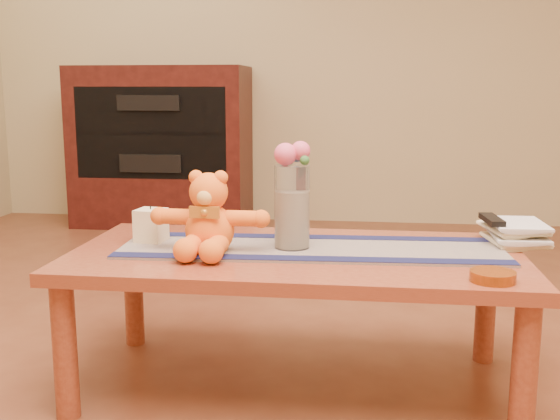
# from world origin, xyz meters

# --- Properties ---
(floor) EXTENTS (5.50, 5.50, 0.00)m
(floor) POSITION_xyz_m (0.00, 0.00, 0.00)
(floor) COLOR brown
(floor) RESTS_ON ground
(wall_back) EXTENTS (5.50, 0.00, 5.50)m
(wall_back) POSITION_xyz_m (0.00, 2.75, 1.35)
(wall_back) COLOR tan
(wall_back) RESTS_ON floor
(coffee_table_top) EXTENTS (1.40, 0.70, 0.04)m
(coffee_table_top) POSITION_xyz_m (0.00, 0.00, 0.43)
(coffee_table_top) COLOR maroon
(coffee_table_top) RESTS_ON floor
(table_leg_fl) EXTENTS (0.07, 0.07, 0.41)m
(table_leg_fl) POSITION_xyz_m (-0.64, -0.29, 0.21)
(table_leg_fl) COLOR maroon
(table_leg_fl) RESTS_ON floor
(table_leg_fr) EXTENTS (0.07, 0.07, 0.41)m
(table_leg_fr) POSITION_xyz_m (0.64, -0.29, 0.21)
(table_leg_fr) COLOR maroon
(table_leg_fr) RESTS_ON floor
(table_leg_bl) EXTENTS (0.07, 0.07, 0.41)m
(table_leg_bl) POSITION_xyz_m (-0.64, 0.29, 0.21)
(table_leg_bl) COLOR maroon
(table_leg_bl) RESTS_ON floor
(table_leg_br) EXTENTS (0.07, 0.07, 0.41)m
(table_leg_br) POSITION_xyz_m (0.64, 0.29, 0.21)
(table_leg_br) COLOR maroon
(table_leg_br) RESTS_ON floor
(persian_runner) EXTENTS (1.21, 0.41, 0.01)m
(persian_runner) POSITION_xyz_m (0.05, 0.03, 0.45)
(persian_runner) COLOR #221A4A
(persian_runner) RESTS_ON coffee_table_top
(runner_border_near) EXTENTS (1.20, 0.12, 0.00)m
(runner_border_near) POSITION_xyz_m (0.05, -0.12, 0.46)
(runner_border_near) COLOR #14173D
(runner_border_near) RESTS_ON persian_runner
(runner_border_far) EXTENTS (1.20, 0.12, 0.00)m
(runner_border_far) POSITION_xyz_m (0.04, 0.17, 0.46)
(runner_border_far) COLOR #14173D
(runner_border_far) RESTS_ON persian_runner
(teddy_bear) EXTENTS (0.35, 0.29, 0.23)m
(teddy_bear) POSITION_xyz_m (-0.26, -0.05, 0.58)
(teddy_bear) COLOR orange
(teddy_bear) RESTS_ON persian_runner
(pillar_candle) EXTENTS (0.10, 0.10, 0.11)m
(pillar_candle) POSITION_xyz_m (-0.48, 0.05, 0.51)
(pillar_candle) COLOR beige
(pillar_candle) RESTS_ON persian_runner
(candle_wick) EXTENTS (0.00, 0.00, 0.01)m
(candle_wick) POSITION_xyz_m (-0.48, 0.05, 0.57)
(candle_wick) COLOR black
(candle_wick) RESTS_ON pillar_candle
(glass_vase) EXTENTS (0.11, 0.11, 0.26)m
(glass_vase) POSITION_xyz_m (-0.01, 0.02, 0.59)
(glass_vase) COLOR silver
(glass_vase) RESTS_ON persian_runner
(potpourri_fill) EXTENTS (0.09, 0.09, 0.18)m
(potpourri_fill) POSITION_xyz_m (-0.01, 0.02, 0.55)
(potpourri_fill) COLOR beige
(potpourri_fill) RESTS_ON glass_vase
(rose_left) EXTENTS (0.07, 0.07, 0.07)m
(rose_left) POSITION_xyz_m (-0.03, 0.01, 0.75)
(rose_left) COLOR #E85276
(rose_left) RESTS_ON glass_vase
(rose_right) EXTENTS (0.06, 0.06, 0.06)m
(rose_right) POSITION_xyz_m (0.01, 0.02, 0.76)
(rose_right) COLOR #E85276
(rose_right) RESTS_ON glass_vase
(blue_flower_back) EXTENTS (0.04, 0.04, 0.04)m
(blue_flower_back) POSITION_xyz_m (-0.00, 0.05, 0.75)
(blue_flower_back) COLOR #4B67A3
(blue_flower_back) RESTS_ON glass_vase
(blue_flower_side) EXTENTS (0.04, 0.04, 0.04)m
(blue_flower_side) POSITION_xyz_m (-0.04, 0.04, 0.74)
(blue_flower_side) COLOR #4B67A3
(blue_flower_side) RESTS_ON glass_vase
(leaf_sprig) EXTENTS (0.03, 0.03, 0.03)m
(leaf_sprig) POSITION_xyz_m (0.03, -0.00, 0.74)
(leaf_sprig) COLOR #33662D
(leaf_sprig) RESTS_ON glass_vase
(bronze_ball) EXTENTS (0.08, 0.08, 0.07)m
(bronze_ball) POSITION_xyz_m (-0.03, 0.06, 0.49)
(bronze_ball) COLOR #4B3B19
(bronze_ball) RESTS_ON persian_runner
(book_bottom) EXTENTS (0.20, 0.24, 0.02)m
(book_bottom) POSITION_xyz_m (0.62, 0.17, 0.46)
(book_bottom) COLOR beige
(book_bottom) RESTS_ON coffee_table_top
(book_lower) EXTENTS (0.17, 0.22, 0.02)m
(book_lower) POSITION_xyz_m (0.62, 0.17, 0.48)
(book_lower) COLOR beige
(book_lower) RESTS_ON book_bottom
(book_upper) EXTENTS (0.21, 0.25, 0.02)m
(book_upper) POSITION_xyz_m (0.61, 0.17, 0.50)
(book_upper) COLOR beige
(book_upper) RESTS_ON book_lower
(book_top) EXTENTS (0.17, 0.23, 0.02)m
(book_top) POSITION_xyz_m (0.62, 0.17, 0.52)
(book_top) COLOR beige
(book_top) RESTS_ON book_upper
(tv_remote) EXTENTS (0.06, 0.16, 0.02)m
(tv_remote) POSITION_xyz_m (0.62, 0.16, 0.54)
(tv_remote) COLOR black
(tv_remote) RESTS_ON book_top
(amber_dish) EXTENTS (0.15, 0.15, 0.03)m
(amber_dish) POSITION_xyz_m (0.55, -0.26, 0.46)
(amber_dish) COLOR #BF5914
(amber_dish) RESTS_ON coffee_table_top
(media_cabinet) EXTENTS (1.20, 0.50, 1.10)m
(media_cabinet) POSITION_xyz_m (-1.20, 2.48, 0.55)
(media_cabinet) COLOR black
(media_cabinet) RESTS_ON floor
(cabinet_cavity) EXTENTS (1.02, 0.03, 0.61)m
(cabinet_cavity) POSITION_xyz_m (-1.20, 2.25, 0.66)
(cabinet_cavity) COLOR black
(cabinet_cavity) RESTS_ON media_cabinet
(cabinet_shelf) EXTENTS (1.02, 0.20, 0.02)m
(cabinet_shelf) POSITION_xyz_m (-1.20, 2.33, 0.66)
(cabinet_shelf) COLOR black
(cabinet_shelf) RESTS_ON media_cabinet
(stereo_upper) EXTENTS (0.42, 0.28, 0.10)m
(stereo_upper) POSITION_xyz_m (-1.20, 2.35, 0.86)
(stereo_upper) COLOR black
(stereo_upper) RESTS_ON media_cabinet
(stereo_lower) EXTENTS (0.42, 0.28, 0.12)m
(stereo_lower) POSITION_xyz_m (-1.20, 2.35, 0.46)
(stereo_lower) COLOR black
(stereo_lower) RESTS_ON media_cabinet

